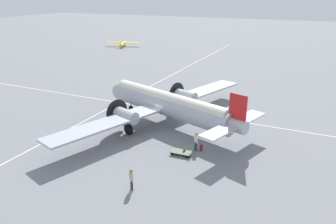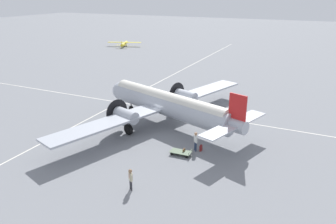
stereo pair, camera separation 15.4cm
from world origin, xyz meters
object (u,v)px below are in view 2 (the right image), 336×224
crew_foreground (131,177)px  suitcase_upright_spare (184,151)px  suitcase_near_door (201,148)px  passenger_boarding (196,139)px  airliner_main (166,104)px  baggage_cart (181,152)px  light_aircraft_distant (124,43)px

crew_foreground → suitcase_upright_spare: 6.97m
suitcase_near_door → passenger_boarding: bearing=-66.6°
passenger_boarding → suitcase_near_door: (-0.20, 0.46, -0.84)m
suitcase_near_door → suitcase_upright_spare: (1.29, -1.13, -0.01)m
crew_foreground → airliner_main: bearing=-36.9°
baggage_cart → suitcase_upright_spare: bearing=-133.0°
airliner_main → suitcase_near_door: size_ratio=44.14×
passenger_boarding → baggage_cart: 1.79m
crew_foreground → suitcase_near_door: (-8.08, 2.49, -0.76)m
baggage_cart → crew_foreground: bearing=77.9°
suitcase_upright_spare → passenger_boarding: bearing=148.1°
suitcase_upright_spare → suitcase_near_door: bearing=138.6°
crew_foreground → passenger_boarding: bearing=-65.7°
suitcase_upright_spare → light_aircraft_distant: (-49.48, -37.71, 0.49)m
suitcase_near_door → suitcase_upright_spare: bearing=-41.4°
suitcase_near_door → baggage_cart: suitcase_near_door is taller
airliner_main → suitcase_upright_spare: 7.57m
suitcase_upright_spare → light_aircraft_distant: size_ratio=0.07×
baggage_cart → light_aircraft_distant: (-49.70, -37.51, 0.49)m
airliner_main → baggage_cart: 7.63m
baggage_cart → light_aircraft_distant: size_ratio=0.22×
crew_foreground → light_aircraft_distant: light_aircraft_distant is taller
baggage_cart → light_aircraft_distant: 62.27m
airliner_main → suitcase_near_door: (4.40, 5.68, -2.09)m
suitcase_near_door → suitcase_upright_spare: 1.71m
airliner_main → light_aircraft_distant: size_ratio=3.07×
airliner_main → suitcase_upright_spare: airliner_main is taller
suitcase_upright_spare → baggage_cart: size_ratio=0.31×
suitcase_upright_spare → light_aircraft_distant: bearing=-142.7°
passenger_boarding → suitcase_upright_spare: size_ratio=3.14×
passenger_boarding → airliner_main: bearing=7.7°
baggage_cart → passenger_boarding: bearing=-125.7°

